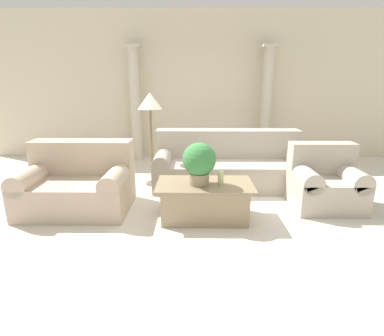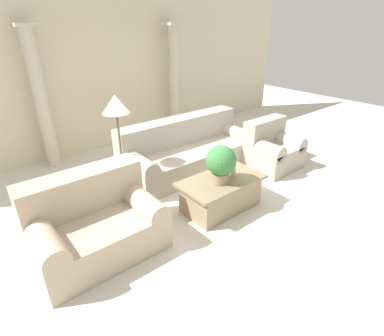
% 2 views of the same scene
% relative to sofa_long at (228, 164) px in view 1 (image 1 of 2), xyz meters
% --- Properties ---
extents(ground_plane, '(16.00, 16.00, 0.00)m').
position_rel_sofa_long_xyz_m(ground_plane, '(-0.34, -0.91, -0.36)').
color(ground_plane, silver).
extents(wall_back, '(10.00, 0.06, 3.20)m').
position_rel_sofa_long_xyz_m(wall_back, '(-0.34, 2.04, 1.24)').
color(wall_back, beige).
rests_on(wall_back, ground_plane).
extents(sofa_long, '(2.47, 0.99, 0.91)m').
position_rel_sofa_long_xyz_m(sofa_long, '(0.00, 0.00, 0.00)').
color(sofa_long, '#ADA393').
rests_on(sofa_long, ground_plane).
extents(loveseat, '(1.42, 0.99, 0.91)m').
position_rel_sofa_long_xyz_m(loveseat, '(-2.19, -1.00, 0.01)').
color(loveseat, '#BCA68E').
rests_on(loveseat, ground_plane).
extents(coffee_table, '(1.22, 0.67, 0.47)m').
position_rel_sofa_long_xyz_m(coffee_table, '(-0.44, -1.33, -0.12)').
color(coffee_table, '#998466').
rests_on(coffee_table, ground_plane).
extents(potted_plant, '(0.41, 0.41, 0.53)m').
position_rel_sofa_long_xyz_m(potted_plant, '(-0.52, -1.37, 0.41)').
color(potted_plant, '#937F60').
rests_on(potted_plant, coffee_table).
extents(pillar_candle, '(0.07, 0.07, 0.17)m').
position_rel_sofa_long_xyz_m(pillar_candle, '(-0.25, -1.36, 0.20)').
color(pillar_candle, beige).
rests_on(pillar_candle, coffee_table).
extents(floor_lamp, '(0.40, 0.40, 1.55)m').
position_rel_sofa_long_xyz_m(floor_lamp, '(-1.30, 0.00, 0.98)').
color(floor_lamp, brown).
rests_on(floor_lamp, ground_plane).
extents(column_left, '(0.33, 0.33, 2.45)m').
position_rel_sofa_long_xyz_m(column_left, '(-1.87, 1.72, 0.89)').
color(column_left, beige).
rests_on(column_left, ground_plane).
extents(column_right, '(0.33, 0.33, 2.45)m').
position_rel_sofa_long_xyz_m(column_right, '(0.98, 1.72, 0.89)').
color(column_right, beige).
rests_on(column_right, ground_plane).
extents(armchair, '(0.91, 0.78, 0.88)m').
position_rel_sofa_long_xyz_m(armchair, '(1.26, -0.91, 0.00)').
color(armchair, '#ADA393').
rests_on(armchair, ground_plane).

